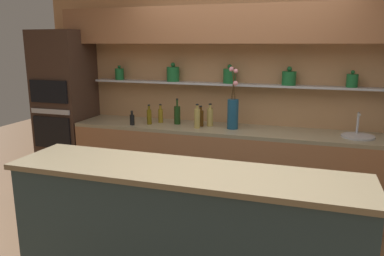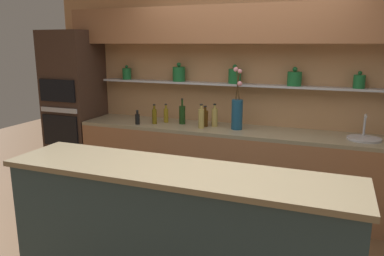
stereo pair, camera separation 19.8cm
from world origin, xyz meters
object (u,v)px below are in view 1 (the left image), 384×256
Objects in this scene: oven_tower at (66,109)px; bottle_oil_2 at (149,116)px; flower_vase at (233,111)px; bottle_spirit_1 at (210,117)px; bottle_oil_6 at (161,115)px; sink_fixture at (358,135)px; bottle_spirit_4 at (201,118)px; bottle_sauce_5 at (132,119)px; bottle_spirit_3 at (197,118)px; bottle_wine_0 at (177,115)px.

oven_tower is 1.24m from bottle_oil_2.
flower_vase reaches higher than bottle_oil_2.
bottle_spirit_1 is 1.17× the size of bottle_oil_6.
bottle_oil_6 is (-2.26, 0.05, 0.07)m from sink_fixture.
bottle_spirit_1 reaches higher than bottle_oil_6.
bottle_sauce_5 is at bearing -166.70° from bottle_spirit_4.
oven_tower is at bearing -177.35° from bottle_oil_6.
oven_tower is 8.50× the size of bottle_oil_2.
sink_fixture is 1.94× the size of bottle_sauce_5.
oven_tower reaches higher than bottle_sauce_5.
bottle_wine_0 is at bearing 154.90° from bottle_spirit_3.
bottle_oil_2 is 0.85× the size of bottle_spirit_3.
bottle_oil_6 is at bearing 176.20° from flower_vase.
sink_fixture is 2.36m from bottle_oil_2.
bottle_spirit_1 is (-1.62, 0.04, 0.09)m from sink_fixture.
bottle_sauce_5 is at bearing -9.45° from oven_tower.
bottle_spirit_4 is 0.83m from bottle_sauce_5.
sink_fixture is at bearing -0.06° from bottle_spirit_4.
oven_tower is 8.86× the size of bottle_oil_6.
oven_tower is 7.23× the size of bottle_spirit_3.
bottle_spirit_1 reaches higher than bottle_oil_2.
bottle_spirit_3 is at bearing -94.25° from bottle_spirit_4.
bottle_spirit_4 is (1.87, 0.01, -0.00)m from oven_tower.
bottle_wine_0 reaches higher than bottle_spirit_4.
sink_fixture is 1.73m from bottle_spirit_4.
bottle_oil_2 is 0.63m from bottle_spirit_4.
bottle_wine_0 is at bearing -4.96° from bottle_oil_6.
bottle_spirit_1 reaches higher than bottle_sauce_5.
bottle_spirit_3 is at bearing -25.10° from bottle_wine_0.
bottle_oil_2 is at bearing -160.89° from bottle_wine_0.
sink_fixture is at bearing -1.27° from bottle_oil_6.
bottle_spirit_3 is at bearing -166.17° from flower_vase.
bottle_spirit_1 is at bearing 178.49° from sink_fixture.
bottle_wine_0 is 1.82× the size of bottle_sauce_5.
bottle_spirit_3 is at bearing -3.00° from oven_tower.
flower_vase reaches higher than bottle_spirit_1.
bottle_spirit_1 reaches higher than bottle_spirit_4.
flower_vase is 2.93× the size of bottle_oil_2.
oven_tower is 1.87m from bottle_spirit_4.
bottle_wine_0 reaches higher than bottle_oil_6.
flower_vase reaches higher than bottle_sauce_5.
bottle_sauce_5 is (-2.53, -0.19, 0.05)m from sink_fixture.
flower_vase is (2.26, 0.00, 0.11)m from oven_tower.
sink_fixture is 1.63m from bottle_spirit_1.
bottle_sauce_5 is (-0.91, -0.23, -0.04)m from bottle_spirit_1.
bottle_oil_2 is (-0.32, -0.11, -0.02)m from bottle_wine_0.
oven_tower reaches higher than bottle_spirit_1.
bottle_oil_2 is 0.16m from bottle_oil_6.
bottle_oil_2 is at bearing -3.21° from oven_tower.
bottle_wine_0 is 1.28× the size of bottle_spirit_4.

